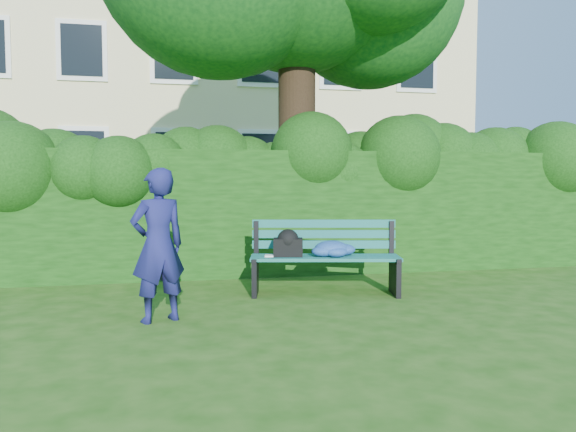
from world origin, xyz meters
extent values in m
plane|color=#1E4E0F|center=(0.00, 0.00, 0.00)|extent=(80.00, 80.00, 0.00)
cube|color=beige|center=(0.00, 14.00, 6.00)|extent=(16.00, 8.00, 12.00)
cube|color=white|center=(-3.60, 9.98, 2.00)|extent=(1.30, 0.08, 1.60)
cube|color=black|center=(-3.60, 9.94, 2.00)|extent=(1.05, 0.04, 1.35)
cube|color=white|center=(-1.20, 9.98, 2.00)|extent=(1.30, 0.08, 1.60)
cube|color=black|center=(-1.20, 9.94, 2.00)|extent=(1.05, 0.04, 1.35)
cube|color=white|center=(1.20, 9.98, 2.00)|extent=(1.30, 0.08, 1.60)
cube|color=black|center=(1.20, 9.94, 2.00)|extent=(1.05, 0.04, 1.35)
cube|color=white|center=(3.60, 9.98, 2.00)|extent=(1.30, 0.08, 1.60)
cube|color=black|center=(3.60, 9.94, 2.00)|extent=(1.05, 0.04, 1.35)
cube|color=white|center=(6.00, 9.98, 2.00)|extent=(1.30, 0.08, 1.60)
cube|color=black|center=(6.00, 9.94, 2.00)|extent=(1.05, 0.04, 1.35)
cube|color=white|center=(-3.60, 9.98, 4.80)|extent=(1.30, 0.08, 1.60)
cube|color=black|center=(-3.60, 9.94, 4.80)|extent=(1.05, 0.04, 1.35)
cube|color=white|center=(-1.20, 9.98, 4.80)|extent=(1.30, 0.08, 1.60)
cube|color=black|center=(-1.20, 9.94, 4.80)|extent=(1.05, 0.04, 1.35)
cube|color=white|center=(1.20, 9.98, 4.80)|extent=(1.30, 0.08, 1.60)
cube|color=black|center=(1.20, 9.94, 4.80)|extent=(1.05, 0.04, 1.35)
cube|color=white|center=(3.60, 9.98, 4.80)|extent=(1.30, 0.08, 1.60)
cube|color=black|center=(3.60, 9.94, 4.80)|extent=(1.05, 0.04, 1.35)
cube|color=white|center=(6.00, 9.98, 4.80)|extent=(1.30, 0.08, 1.60)
cube|color=black|center=(6.00, 9.94, 4.80)|extent=(1.05, 0.04, 1.35)
cube|color=black|center=(0.00, 2.20, 0.90)|extent=(10.00, 1.00, 1.80)
cylinder|color=black|center=(0.51, 2.35, 2.37)|extent=(0.56, 0.56, 4.73)
cube|color=#105147|center=(0.39, 0.27, 0.45)|extent=(1.77, 0.47, 0.04)
cube|color=#105147|center=(0.41, 0.39, 0.45)|extent=(1.77, 0.47, 0.04)
cube|color=#105147|center=(0.44, 0.50, 0.45)|extent=(1.77, 0.47, 0.04)
cube|color=#105147|center=(0.46, 0.62, 0.45)|extent=(1.77, 0.47, 0.04)
cube|color=#105147|center=(0.48, 0.70, 0.58)|extent=(1.76, 0.41, 0.10)
cube|color=#105147|center=(0.48, 0.71, 0.71)|extent=(1.76, 0.41, 0.10)
cube|color=#105147|center=(0.48, 0.72, 0.84)|extent=(1.76, 0.41, 0.10)
cube|color=black|center=(-0.40, 0.62, 0.22)|extent=(0.16, 0.50, 0.44)
cube|color=black|center=(-0.35, 0.87, 0.65)|extent=(0.07, 0.07, 0.45)
cube|color=black|center=(-0.41, 0.57, 0.44)|extent=(0.15, 0.42, 0.05)
cube|color=black|center=(1.25, 0.27, 0.22)|extent=(0.16, 0.50, 0.44)
cube|color=black|center=(1.31, 0.52, 0.65)|extent=(0.07, 0.07, 0.45)
cube|color=black|center=(1.24, 0.22, 0.44)|extent=(0.15, 0.42, 0.05)
cube|color=white|center=(-0.21, 0.53, 0.48)|extent=(0.20, 0.16, 0.02)
cube|color=black|center=(-0.01, 0.54, 0.58)|extent=(0.39, 0.30, 0.21)
imported|color=#171A53|center=(-1.52, -0.44, 0.75)|extent=(0.65, 0.55, 1.51)
camera|label=1|loc=(-1.43, -6.03, 1.41)|focal=35.00mm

